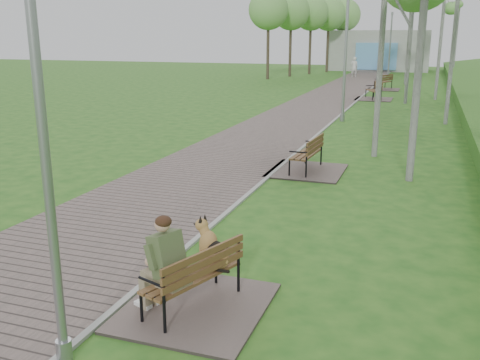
% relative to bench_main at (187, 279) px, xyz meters
% --- Properties ---
extents(ground, '(120.00, 120.00, 0.00)m').
position_rel_bench_main_xyz_m(ground, '(-0.89, 1.36, -0.44)').
color(ground, '#24591B').
rests_on(ground, ground).
extents(walkway, '(3.50, 67.00, 0.04)m').
position_rel_bench_main_xyz_m(walkway, '(-2.64, 22.86, -0.42)').
color(walkway, '#635550').
rests_on(walkway, ground).
extents(kerb, '(0.10, 67.00, 0.05)m').
position_rel_bench_main_xyz_m(kerb, '(-0.89, 22.86, -0.41)').
color(kerb, '#999993').
rests_on(kerb, ground).
extents(building_north, '(10.00, 5.20, 4.00)m').
position_rel_bench_main_xyz_m(building_north, '(-2.39, 52.33, 1.56)').
color(building_north, '#9E9E99').
rests_on(building_north, ground).
extents(bench_main, '(1.79, 1.99, 1.56)m').
position_rel_bench_main_xyz_m(bench_main, '(0.00, 0.00, 0.00)').
color(bench_main, '#635550').
rests_on(bench_main, ground).
extents(bench_second, '(1.89, 2.10, 1.16)m').
position_rel_bench_main_xyz_m(bench_second, '(-0.14, 7.79, -0.22)').
color(bench_second, '#635550').
rests_on(bench_second, ground).
extents(bench_third, '(1.99, 2.21, 1.22)m').
position_rel_bench_main_xyz_m(bench_third, '(-0.13, 25.32, -0.21)').
color(bench_third, '#635550').
rests_on(bench_third, ground).
extents(bench_far, '(2.03, 2.26, 1.25)m').
position_rel_bench_main_xyz_m(bench_far, '(-0.09, 31.32, -0.20)').
color(bench_far, '#635550').
rests_on(bench_far, ground).
extents(lamp_post_near, '(0.17, 0.17, 4.51)m').
position_rel_bench_main_xyz_m(lamp_post_near, '(-0.80, -1.52, 1.67)').
color(lamp_post_near, gray).
rests_on(lamp_post_near, ground).
extents(lamp_post_second, '(0.20, 0.20, 5.22)m').
position_rel_bench_main_xyz_m(lamp_post_second, '(-0.56, 16.77, 2.00)').
color(lamp_post_second, gray).
rests_on(lamp_post_second, ground).
extents(lamp_post_third, '(0.23, 0.23, 5.84)m').
position_rel_bench_main_xyz_m(lamp_post_third, '(-0.52, 33.31, 2.29)').
color(lamp_post_third, gray).
rests_on(lamp_post_third, ground).
extents(lamp_post_far, '(0.21, 0.21, 5.48)m').
position_rel_bench_main_xyz_m(lamp_post_far, '(-0.77, 44.85, 2.13)').
color(lamp_post_far, gray).
rests_on(lamp_post_far, ground).
extents(pedestrian_near, '(0.73, 0.59, 1.73)m').
position_rel_bench_main_xyz_m(pedestrian_near, '(-3.42, 41.70, 0.43)').
color(pedestrian_near, silver).
rests_on(pedestrian_near, ground).
extents(birch_distant_b, '(2.25, 2.25, 7.93)m').
position_rel_bench_main_xyz_m(birch_distant_b, '(4.68, 45.05, 5.79)').
color(birch_distant_b, silver).
rests_on(birch_distant_b, ground).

